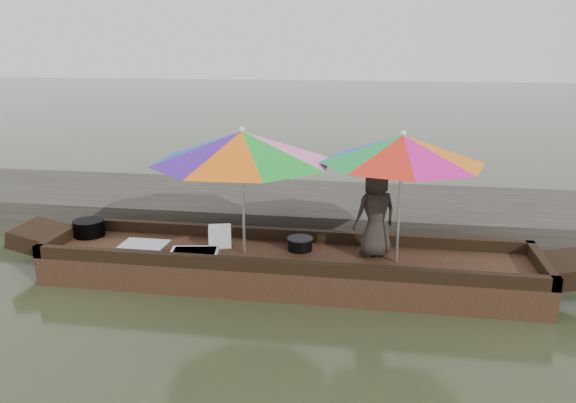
% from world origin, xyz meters
% --- Properties ---
extents(water, '(80.00, 80.00, 0.00)m').
position_xyz_m(water, '(0.00, 0.00, 0.00)').
color(water, '#373F23').
rests_on(water, ground).
extents(dock, '(22.00, 2.20, 0.50)m').
position_xyz_m(dock, '(0.00, 2.20, 0.25)').
color(dock, '#2D2B26').
rests_on(dock, ground).
extents(boat_hull, '(5.95, 1.20, 0.35)m').
position_xyz_m(boat_hull, '(0.00, 0.00, 0.17)').
color(boat_hull, black).
rests_on(boat_hull, water).
extents(cooking_pot, '(0.41, 0.41, 0.21)m').
position_xyz_m(cooking_pot, '(-2.72, 0.28, 0.46)').
color(cooking_pot, black).
rests_on(cooking_pot, boat_hull).
extents(tray_crayfish, '(0.63, 0.49, 0.09)m').
position_xyz_m(tray_crayfish, '(-1.07, -0.28, 0.39)').
color(tray_crayfish, silver).
rests_on(tray_crayfish, boat_hull).
extents(tray_scallop, '(0.57, 0.40, 0.06)m').
position_xyz_m(tray_scallop, '(-1.80, -0.05, 0.38)').
color(tray_scallop, silver).
rests_on(tray_scallop, boat_hull).
extents(charcoal_grill, '(0.31, 0.31, 0.14)m').
position_xyz_m(charcoal_grill, '(0.13, 0.21, 0.42)').
color(charcoal_grill, black).
rests_on(charcoal_grill, boat_hull).
extents(supply_bag, '(0.33, 0.29, 0.26)m').
position_xyz_m(supply_bag, '(-0.89, 0.18, 0.48)').
color(supply_bag, silver).
rests_on(supply_bag, boat_hull).
extents(vendor, '(0.63, 0.57, 1.09)m').
position_xyz_m(vendor, '(1.05, 0.17, 0.89)').
color(vendor, '#2A231F').
rests_on(vendor, boat_hull).
extents(umbrella_bow, '(2.88, 2.88, 1.55)m').
position_xyz_m(umbrella_bow, '(-0.53, 0.00, 1.12)').
color(umbrella_bow, red).
rests_on(umbrella_bow, boat_hull).
extents(umbrella_stern, '(2.06, 2.06, 1.55)m').
position_xyz_m(umbrella_stern, '(1.31, 0.00, 1.12)').
color(umbrella_stern, pink).
rests_on(umbrella_stern, boat_hull).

